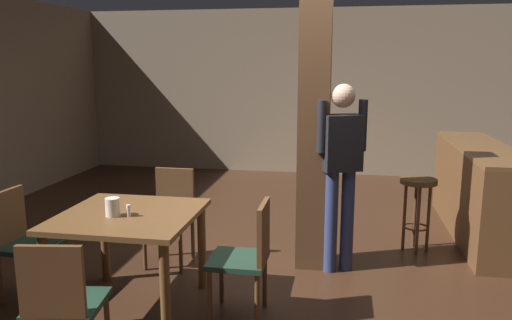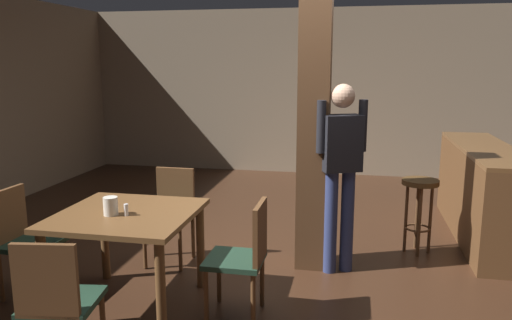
{
  "view_description": "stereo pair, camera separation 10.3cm",
  "coord_description": "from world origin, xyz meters",
  "px_view_note": "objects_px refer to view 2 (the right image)",
  "views": [
    {
      "loc": [
        0.59,
        -4.14,
        1.89
      ],
      "look_at": [
        -0.21,
        0.37,
        1.0
      ],
      "focal_mm": 35.0,
      "sensor_mm": 36.0,
      "label": 1
    },
    {
      "loc": [
        0.69,
        -4.12,
        1.89
      ],
      "look_at": [
        -0.21,
        0.37,
        1.0
      ],
      "focal_mm": 35.0,
      "sensor_mm": 36.0,
      "label": 2
    }
  ],
  "objects_px": {
    "chair_south": "(57,299)",
    "napkin_cup": "(111,206)",
    "salt_shaker": "(126,210)",
    "bar_counter": "(474,191)",
    "chair_north": "(172,210)",
    "bar_stool_near": "(419,198)",
    "chair_east": "(245,253)",
    "dining_table": "(127,227)",
    "chair_west": "(23,236)",
    "standing_person": "(341,165)"
  },
  "relations": [
    {
      "from": "chair_east",
      "to": "salt_shaker",
      "type": "distance_m",
      "value": 0.94
    },
    {
      "from": "standing_person",
      "to": "chair_south",
      "type": "bearing_deg",
      "value": -129.46
    },
    {
      "from": "chair_north",
      "to": "standing_person",
      "type": "relative_size",
      "value": 0.52
    },
    {
      "from": "salt_shaker",
      "to": "chair_south",
      "type": "bearing_deg",
      "value": -93.77
    },
    {
      "from": "dining_table",
      "to": "chair_north",
      "type": "relative_size",
      "value": 1.15
    },
    {
      "from": "napkin_cup",
      "to": "salt_shaker",
      "type": "relative_size",
      "value": 1.53
    },
    {
      "from": "chair_south",
      "to": "chair_east",
      "type": "relative_size",
      "value": 1.0
    },
    {
      "from": "chair_north",
      "to": "napkin_cup",
      "type": "xyz_separation_m",
      "value": [
        -0.08,
        -1.03,
        0.33
      ]
    },
    {
      "from": "chair_east",
      "to": "standing_person",
      "type": "bearing_deg",
      "value": 56.87
    },
    {
      "from": "dining_table",
      "to": "chair_north",
      "type": "bearing_deg",
      "value": 90.2
    },
    {
      "from": "chair_north",
      "to": "salt_shaker",
      "type": "height_order",
      "value": "chair_north"
    },
    {
      "from": "napkin_cup",
      "to": "standing_person",
      "type": "height_order",
      "value": "standing_person"
    },
    {
      "from": "chair_south",
      "to": "chair_east",
      "type": "height_order",
      "value": "same"
    },
    {
      "from": "napkin_cup",
      "to": "chair_north",
      "type": "bearing_deg",
      "value": 85.63
    },
    {
      "from": "chair_south",
      "to": "napkin_cup",
      "type": "xyz_separation_m",
      "value": [
        -0.07,
        0.84,
        0.33
      ]
    },
    {
      "from": "chair_east",
      "to": "chair_west",
      "type": "distance_m",
      "value": 1.86
    },
    {
      "from": "chair_north",
      "to": "napkin_cup",
      "type": "height_order",
      "value": "napkin_cup"
    },
    {
      "from": "chair_west",
      "to": "salt_shaker",
      "type": "relative_size",
      "value": 9.8
    },
    {
      "from": "chair_west",
      "to": "salt_shaker",
      "type": "xyz_separation_m",
      "value": [
        0.97,
        -0.09,
        0.31
      ]
    },
    {
      "from": "chair_north",
      "to": "chair_south",
      "type": "xyz_separation_m",
      "value": [
        -0.01,
        -1.87,
        0.0
      ]
    },
    {
      "from": "chair_south",
      "to": "napkin_cup",
      "type": "relative_size",
      "value": 6.41
    },
    {
      "from": "bar_stool_near",
      "to": "salt_shaker",
      "type": "bearing_deg",
      "value": -143.37
    },
    {
      "from": "dining_table",
      "to": "chair_south",
      "type": "relative_size",
      "value": 1.15
    },
    {
      "from": "napkin_cup",
      "to": "bar_stool_near",
      "type": "xyz_separation_m",
      "value": [
        2.43,
        1.72,
        -0.27
      ]
    },
    {
      "from": "chair_south",
      "to": "bar_stool_near",
      "type": "bearing_deg",
      "value": 47.3
    },
    {
      "from": "dining_table",
      "to": "standing_person",
      "type": "relative_size",
      "value": 0.6
    },
    {
      "from": "salt_shaker",
      "to": "bar_counter",
      "type": "height_order",
      "value": "bar_counter"
    },
    {
      "from": "chair_west",
      "to": "chair_north",
      "type": "bearing_deg",
      "value": 45.24
    },
    {
      "from": "napkin_cup",
      "to": "bar_stool_near",
      "type": "relative_size",
      "value": 0.18
    },
    {
      "from": "bar_stool_near",
      "to": "chair_north",
      "type": "bearing_deg",
      "value": -163.66
    },
    {
      "from": "chair_east",
      "to": "chair_west",
      "type": "bearing_deg",
      "value": 179.88
    },
    {
      "from": "dining_table",
      "to": "bar_stool_near",
      "type": "relative_size",
      "value": 1.35
    },
    {
      "from": "chair_north",
      "to": "bar_stool_near",
      "type": "xyz_separation_m",
      "value": [
        2.35,
        0.69,
        0.07
      ]
    },
    {
      "from": "chair_west",
      "to": "standing_person",
      "type": "height_order",
      "value": "standing_person"
    },
    {
      "from": "bar_counter",
      "to": "bar_stool_near",
      "type": "distance_m",
      "value": 0.9
    },
    {
      "from": "chair_north",
      "to": "standing_person",
      "type": "bearing_deg",
      "value": 2.38
    },
    {
      "from": "chair_north",
      "to": "bar_stool_near",
      "type": "height_order",
      "value": "chair_north"
    },
    {
      "from": "bar_counter",
      "to": "chair_north",
      "type": "bearing_deg",
      "value": -156.37
    },
    {
      "from": "dining_table",
      "to": "chair_south",
      "type": "xyz_separation_m",
      "value": [
        -0.02,
        -0.93,
        -0.15
      ]
    },
    {
      "from": "bar_counter",
      "to": "chair_south",
      "type": "bearing_deg",
      "value": -133.41
    },
    {
      "from": "bar_stool_near",
      "to": "chair_south",
      "type": "bearing_deg",
      "value": -132.7
    },
    {
      "from": "bar_counter",
      "to": "napkin_cup",
      "type": "bearing_deg",
      "value": -142.71
    },
    {
      "from": "dining_table",
      "to": "chair_south",
      "type": "distance_m",
      "value": 0.94
    },
    {
      "from": "chair_south",
      "to": "bar_stool_near",
      "type": "relative_size",
      "value": 1.17
    },
    {
      "from": "bar_stool_near",
      "to": "chair_east",
      "type": "bearing_deg",
      "value": -131.18
    },
    {
      "from": "dining_table",
      "to": "bar_counter",
      "type": "relative_size",
      "value": 0.44
    },
    {
      "from": "napkin_cup",
      "to": "bar_stool_near",
      "type": "bearing_deg",
      "value": 35.32
    },
    {
      "from": "chair_west",
      "to": "bar_counter",
      "type": "bearing_deg",
      "value": 29.77
    },
    {
      "from": "chair_west",
      "to": "napkin_cup",
      "type": "xyz_separation_m",
      "value": [
        0.85,
        -0.1,
        0.33
      ]
    },
    {
      "from": "dining_table",
      "to": "chair_west",
      "type": "relative_size",
      "value": 1.15
    }
  ]
}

